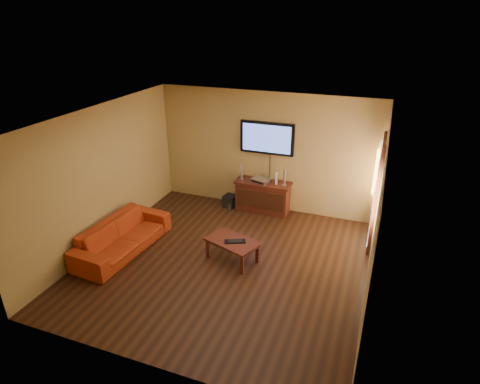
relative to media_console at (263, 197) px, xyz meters
The scene contains 14 objects.
ground_plane 2.28m from the media_console, 90.86° to the right, with size 5.00×5.00×0.00m, color black.
room_walls 2.10m from the media_console, 91.20° to the right, with size 5.00×5.00×5.00m.
french_door 2.58m from the media_console, 12.84° to the right, with size 0.07×1.02×2.22m.
media_console is the anchor object (origin of this frame).
television 1.34m from the media_console, 90.00° to the left, with size 1.21×0.08×0.72m.
coffee_table 2.10m from the media_console, 87.99° to the right, with size 1.07×0.84×0.42m.
sofa 3.23m from the media_console, 128.75° to the right, with size 2.09×0.61×0.82m, color #AE3613.
speaker_left 0.74m from the media_console, behind, with size 0.10×0.10×0.36m.
speaker_right 0.72m from the media_console, ahead, with size 0.10×0.10×0.38m.
av_receiver 0.41m from the media_console, 157.45° to the right, with size 0.38×0.27×0.09m, color silver.
game_console 0.56m from the media_console, ahead, with size 0.05×0.16×0.22m, color white.
subwoofer 0.82m from the media_console, behind, with size 0.28×0.28×0.28m, color black.
bottle 0.82m from the media_console, 158.82° to the right, with size 0.07×0.07×0.19m.
keyboard 2.14m from the media_console, 86.29° to the right, with size 0.41×0.29×0.02m.
Camera 1 is at (2.42, -5.69, 4.27)m, focal length 30.00 mm.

